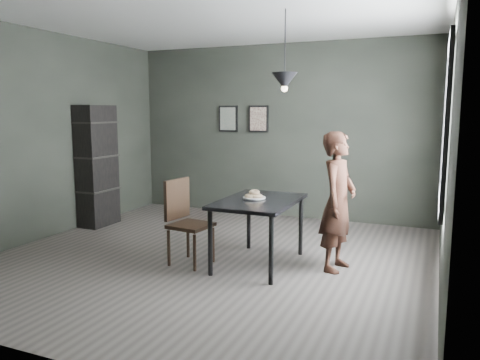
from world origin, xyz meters
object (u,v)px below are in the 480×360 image
at_px(cafe_table, 259,206).
at_px(shelf_unit, 97,166).
at_px(wood_chair, 185,216).
at_px(pendant_lamp, 285,81).
at_px(white_plate, 254,198).
at_px(woman, 338,202).

height_order(cafe_table, shelf_unit, shelf_unit).
distance_m(wood_chair, pendant_lamp, 1.87).
bearing_deg(white_plate, cafe_table, -17.43).
bearing_deg(wood_chair, white_plate, 29.39).
bearing_deg(white_plate, shelf_unit, 164.82).
distance_m(cafe_table, wood_chair, 0.85).
xyz_separation_m(cafe_table, wood_chair, (-0.80, -0.28, -0.12)).
distance_m(white_plate, woman, 0.93).
bearing_deg(white_plate, woman, 10.63).
bearing_deg(wood_chair, cafe_table, 26.59).
xyz_separation_m(cafe_table, woman, (0.85, 0.19, 0.09)).
xyz_separation_m(cafe_table, pendant_lamp, (0.25, 0.10, 1.38)).
xyz_separation_m(white_plate, shelf_unit, (-2.86, 0.78, 0.15)).
relative_size(cafe_table, pendant_lamp, 1.39).
distance_m(white_plate, pendant_lamp, 1.33).
bearing_deg(cafe_table, pendant_lamp, 21.80).
relative_size(cafe_table, white_plate, 5.22).
height_order(woman, wood_chair, woman).
bearing_deg(cafe_table, woman, 12.65).
xyz_separation_m(wood_chair, shelf_unit, (-2.12, 1.07, 0.36)).
height_order(white_plate, pendant_lamp, pendant_lamp).
bearing_deg(pendant_lamp, shelf_unit, 167.64).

